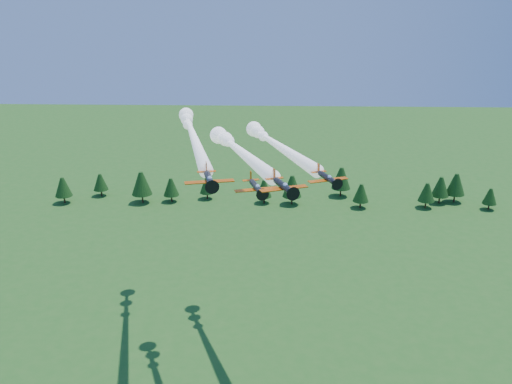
{
  "coord_description": "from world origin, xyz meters",
  "views": [
    {
      "loc": [
        0.62,
        -94.95,
        75.47
      ],
      "look_at": [
        -2.76,
        0.0,
        41.93
      ],
      "focal_mm": 40.0,
      "sensor_mm": 36.0,
      "label": 1
    }
  ],
  "objects_px": {
    "plane_left": "(193,134)",
    "plane_slot": "(256,187)",
    "plane_right": "(275,143)",
    "plane_lead": "(238,149)"
  },
  "relations": [
    {
      "from": "plane_left",
      "to": "plane_right",
      "type": "distance_m",
      "value": 18.41
    },
    {
      "from": "plane_left",
      "to": "plane_slot",
      "type": "bearing_deg",
      "value": -68.46
    },
    {
      "from": "plane_left",
      "to": "plane_right",
      "type": "relative_size",
      "value": 1.34
    },
    {
      "from": "plane_lead",
      "to": "plane_right",
      "type": "bearing_deg",
      "value": 40.66
    },
    {
      "from": "plane_lead",
      "to": "plane_left",
      "type": "xyz_separation_m",
      "value": [
        -11.03,
        15.07,
        -0.72
      ]
    },
    {
      "from": "plane_lead",
      "to": "plane_slot",
      "type": "distance_m",
      "value": 9.56
    },
    {
      "from": "plane_left",
      "to": "plane_slot",
      "type": "relative_size",
      "value": 6.22
    },
    {
      "from": "plane_left",
      "to": "plane_right",
      "type": "xyz_separation_m",
      "value": [
        18.29,
        -1.28,
        -1.66
      ]
    },
    {
      "from": "plane_right",
      "to": "plane_lead",
      "type": "bearing_deg",
      "value": -139.39
    },
    {
      "from": "plane_slot",
      "to": "plane_right",
      "type": "bearing_deg",
      "value": 64.01
    }
  ]
}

